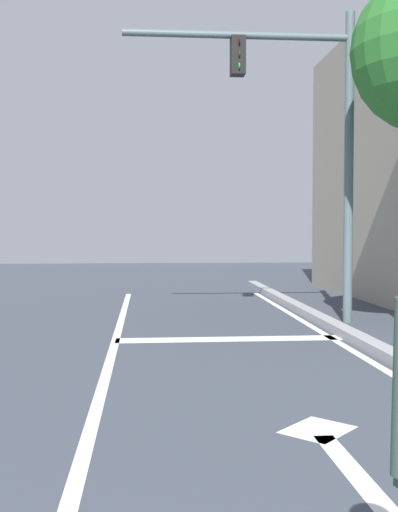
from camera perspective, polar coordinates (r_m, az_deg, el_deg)
lane_line_center at (r=5.91m, az=-9.35°, el=-13.57°), size 0.12×20.00×0.01m
stop_bar at (r=9.34m, az=2.80°, el=-7.57°), size 3.36×0.40×0.01m
lane_arrow_stem at (r=4.60m, az=13.77°, el=-18.39°), size 0.16×1.40×0.01m
lane_arrow_head at (r=5.36m, az=10.78°, el=-15.28°), size 0.71×0.71×0.01m
traffic_signal_mast at (r=11.11m, az=9.44°, el=12.39°), size 3.97×0.34×5.36m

